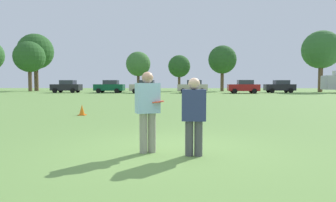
{
  "coord_description": "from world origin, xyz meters",
  "views": [
    {
      "loc": [
        0.12,
        -6.31,
        1.44
      ],
      "look_at": [
        -0.14,
        2.11,
        0.93
      ],
      "focal_mm": 31.99,
      "sensor_mm": 36.0,
      "label": 1
    }
  ],
  "objects_px": {
    "traffic_cone": "(82,110)",
    "parked_car_near_left": "(67,86)",
    "player_thrower": "(148,107)",
    "frisbee": "(157,102)",
    "parked_car_center": "(146,87)",
    "player_defender": "(194,113)",
    "parked_car_far_right": "(280,86)",
    "parked_car_near_right": "(244,87)",
    "parked_car_mid_right": "(193,86)",
    "parked_car_mid_left": "(110,86)"
  },
  "relations": [
    {
      "from": "traffic_cone",
      "to": "parked_car_near_left",
      "type": "distance_m",
      "value": 32.18
    },
    {
      "from": "player_thrower",
      "to": "frisbee",
      "type": "bearing_deg",
      "value": -4.67
    },
    {
      "from": "parked_car_center",
      "to": "player_defender",
      "type": "bearing_deg",
      "value": -82.48
    },
    {
      "from": "player_thrower",
      "to": "frisbee",
      "type": "height_order",
      "value": "player_thrower"
    },
    {
      "from": "parked_car_near_left",
      "to": "player_defender",
      "type": "bearing_deg",
      "value": -66.25
    },
    {
      "from": "parked_car_near_left",
      "to": "parked_car_far_right",
      "type": "xyz_separation_m",
      "value": [
        30.98,
        0.91,
        0.0
      ]
    },
    {
      "from": "traffic_cone",
      "to": "parked_car_far_right",
      "type": "xyz_separation_m",
      "value": [
        19.17,
        30.84,
        0.69
      ]
    },
    {
      "from": "frisbee",
      "to": "parked_car_far_right",
      "type": "height_order",
      "value": "parked_car_far_right"
    },
    {
      "from": "parked_car_center",
      "to": "parked_car_near_right",
      "type": "xyz_separation_m",
      "value": [
        13.49,
        -0.2,
        0.0
      ]
    },
    {
      "from": "traffic_cone",
      "to": "parked_car_near_left",
      "type": "xyz_separation_m",
      "value": [
        -11.81,
        29.93,
        0.69
      ]
    },
    {
      "from": "player_thrower",
      "to": "parked_car_mid_right",
      "type": "height_order",
      "value": "parked_car_mid_right"
    },
    {
      "from": "parked_car_near_left",
      "to": "parked_car_far_right",
      "type": "relative_size",
      "value": 1.0
    },
    {
      "from": "player_thrower",
      "to": "parked_car_mid_right",
      "type": "relative_size",
      "value": 0.39
    },
    {
      "from": "player_defender",
      "to": "parked_car_near_left",
      "type": "relative_size",
      "value": 0.36
    },
    {
      "from": "frisbee",
      "to": "parked_car_mid_right",
      "type": "relative_size",
      "value": 0.06
    },
    {
      "from": "traffic_cone",
      "to": "parked_car_mid_left",
      "type": "relative_size",
      "value": 0.11
    },
    {
      "from": "parked_car_near_left",
      "to": "parked_car_mid_left",
      "type": "xyz_separation_m",
      "value": [
        6.4,
        -0.5,
        0.0
      ]
    },
    {
      "from": "player_thrower",
      "to": "parked_car_mid_left",
      "type": "height_order",
      "value": "parked_car_mid_left"
    },
    {
      "from": "player_thrower",
      "to": "parked_car_mid_left",
      "type": "relative_size",
      "value": 0.39
    },
    {
      "from": "parked_car_near_left",
      "to": "parked_car_mid_left",
      "type": "relative_size",
      "value": 1.0
    },
    {
      "from": "player_defender",
      "to": "parked_car_far_right",
      "type": "bearing_deg",
      "value": 69.02
    },
    {
      "from": "parked_car_far_right",
      "to": "frisbee",
      "type": "bearing_deg",
      "value": -112.06
    },
    {
      "from": "parked_car_mid_right",
      "to": "parked_car_near_left",
      "type": "bearing_deg",
      "value": 177.35
    },
    {
      "from": "traffic_cone",
      "to": "parked_car_mid_right",
      "type": "relative_size",
      "value": 0.11
    },
    {
      "from": "parked_car_mid_right",
      "to": "parked_car_near_right",
      "type": "distance_m",
      "value": 6.98
    },
    {
      "from": "player_defender",
      "to": "parked_car_center",
      "type": "relative_size",
      "value": 0.36
    },
    {
      "from": "parked_car_far_right",
      "to": "parked_car_near_left",
      "type": "bearing_deg",
      "value": -178.32
    },
    {
      "from": "player_defender",
      "to": "parked_car_mid_right",
      "type": "relative_size",
      "value": 0.36
    },
    {
      "from": "player_defender",
      "to": "parked_car_mid_left",
      "type": "xyz_separation_m",
      "value": [
        -9.96,
        36.69,
        0.07
      ]
    },
    {
      "from": "parked_car_mid_left",
      "to": "parked_car_center",
      "type": "xyz_separation_m",
      "value": [
        5.26,
        -1.1,
        0.0
      ]
    },
    {
      "from": "traffic_cone",
      "to": "parked_car_near_left",
      "type": "relative_size",
      "value": 0.11
    },
    {
      "from": "player_defender",
      "to": "traffic_cone",
      "type": "distance_m",
      "value": 8.6
    },
    {
      "from": "parked_car_near_left",
      "to": "parked_car_mid_right",
      "type": "xyz_separation_m",
      "value": [
        18.25,
        -0.84,
        0.0
      ]
    },
    {
      "from": "frisbee",
      "to": "parked_car_center",
      "type": "xyz_separation_m",
      "value": [
        -3.97,
        35.35,
        -0.13
      ]
    },
    {
      "from": "player_thrower",
      "to": "parked_car_near_right",
      "type": "bearing_deg",
      "value": 74.52
    },
    {
      "from": "frisbee",
      "to": "parked_car_mid_right",
      "type": "height_order",
      "value": "parked_car_mid_right"
    },
    {
      "from": "player_thrower",
      "to": "parked_car_near_right",
      "type": "distance_m",
      "value": 36.46
    },
    {
      "from": "player_thrower",
      "to": "frisbee",
      "type": "distance_m",
      "value": 0.23
    },
    {
      "from": "frisbee",
      "to": "parked_car_near_left",
      "type": "relative_size",
      "value": 0.06
    },
    {
      "from": "parked_car_mid_right",
      "to": "parked_car_near_right",
      "type": "bearing_deg",
      "value": -7.9
    },
    {
      "from": "parked_car_far_right",
      "to": "traffic_cone",
      "type": "bearing_deg",
      "value": -121.86
    },
    {
      "from": "player_thrower",
      "to": "frisbee",
      "type": "xyz_separation_m",
      "value": [
        0.2,
        -0.02,
        0.12
      ]
    },
    {
      "from": "traffic_cone",
      "to": "parked_car_far_right",
      "type": "height_order",
      "value": "parked_car_far_right"
    },
    {
      "from": "traffic_cone",
      "to": "parked_car_mid_right",
      "type": "bearing_deg",
      "value": 77.52
    },
    {
      "from": "parked_car_far_right",
      "to": "parked_car_mid_left",
      "type": "bearing_deg",
      "value": -176.71
    },
    {
      "from": "parked_car_mid_left",
      "to": "parked_car_near_right",
      "type": "xyz_separation_m",
      "value": [
        18.76,
        -1.3,
        0.0
      ]
    },
    {
      "from": "parked_car_mid_left",
      "to": "parked_car_mid_right",
      "type": "xyz_separation_m",
      "value": [
        11.85,
        -0.34,
        0.0
      ]
    },
    {
      "from": "parked_car_near_left",
      "to": "parked_car_mid_right",
      "type": "height_order",
      "value": "same"
    },
    {
      "from": "player_thrower",
      "to": "parked_car_near_left",
      "type": "height_order",
      "value": "parked_car_near_left"
    },
    {
      "from": "player_defender",
      "to": "frisbee",
      "type": "xyz_separation_m",
      "value": [
        -0.73,
        0.23,
        0.2
      ]
    }
  ]
}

